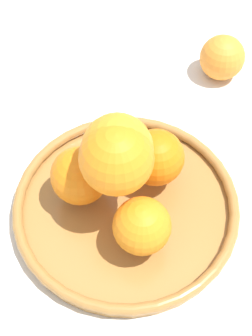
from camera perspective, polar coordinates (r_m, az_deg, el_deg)
name	(u,v)px	position (r m, az deg, el deg)	size (l,w,h in m)	color
ground_plane	(126,211)	(0.61, 0.00, -5.24)	(4.00, 4.00, 0.00)	silver
fruit_bowl	(126,206)	(0.60, 0.00, -4.60)	(0.29, 0.29, 0.03)	#A57238
orange_pile	(121,169)	(0.54, -0.64, -0.15)	(0.17, 0.16, 0.14)	orange
stray_orange	(220,57)	(0.77, 11.39, 13.15)	(0.07, 0.07, 0.07)	orange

